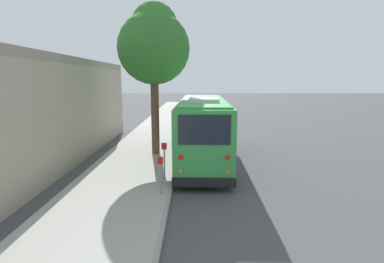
{
  "coord_description": "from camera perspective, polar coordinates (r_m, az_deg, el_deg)",
  "views": [
    {
      "loc": [
        -16.42,
        0.64,
        4.32
      ],
      "look_at": [
        0.89,
        0.72,
        1.3
      ],
      "focal_mm": 28.0,
      "sensor_mm": 36.0,
      "label": 1
    }
  ],
  "objects": [
    {
      "name": "sidewalk_slab",
      "position": [
        17.22,
        -9.76,
        -4.52
      ],
      "size": [
        80.0,
        4.06,
        0.15
      ],
      "primitive_type": "cube",
      "color": "#A3A099",
      "rests_on": "ground"
    },
    {
      "name": "fire_hydrant",
      "position": [
        23.52,
        -3.18,
        0.66
      ],
      "size": [
        0.22,
        0.22,
        0.81
      ],
      "color": "gold",
      "rests_on": "sidewalk_slab"
    },
    {
      "name": "parked_sedan_navy",
      "position": [
        26.76,
        0.38,
        1.9
      ],
      "size": [
        4.44,
        1.83,
        1.29
      ],
      "rotation": [
        0.0,
        0.0,
        0.05
      ],
      "color": "#19234C",
      "rests_on": "ground"
    },
    {
      "name": "curb_strip",
      "position": [
        16.98,
        -2.75,
        -4.59
      ],
      "size": [
        80.0,
        0.14,
        0.15
      ],
      "primitive_type": "cube",
      "color": "gray",
      "rests_on": "ground"
    },
    {
      "name": "shuttle_bus",
      "position": [
        16.01,
        2.12,
        1.01
      ],
      "size": [
        10.05,
        2.72,
        3.46
      ],
      "rotation": [
        0.0,
        0.0,
        -0.02
      ],
      "color": "green",
      "rests_on": "ground"
    },
    {
      "name": "parked_sedan_silver",
      "position": [
        32.91,
        0.61,
        3.43
      ],
      "size": [
        4.61,
        1.88,
        1.32
      ],
      "rotation": [
        0.0,
        0.0,
        0.04
      ],
      "color": "#A8AAAF",
      "rests_on": "ground"
    },
    {
      "name": "street_tree",
      "position": [
        17.02,
        -7.27,
        16.19
      ],
      "size": [
        3.9,
        3.9,
        8.36
      ],
      "color": "brown",
      "rests_on": "sidewalk_slab"
    },
    {
      "name": "ground_plane",
      "position": [
        16.99,
        2.44,
        -4.84
      ],
      "size": [
        160.0,
        160.0,
        0.0
      ],
      "primitive_type": "plane",
      "color": "#474749"
    },
    {
      "name": "sign_post_far",
      "position": [
        12.54,
        -5.29,
        -5.63
      ],
      "size": [
        0.06,
        0.22,
        1.6
      ],
      "color": "gray",
      "rests_on": "sidewalk_slab"
    },
    {
      "name": "sign_post_near",
      "position": [
        11.15,
        -6.03,
        -8.18
      ],
      "size": [
        0.06,
        0.22,
        1.4
      ],
      "color": "gray",
      "rests_on": "sidewalk_slab"
    }
  ]
}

